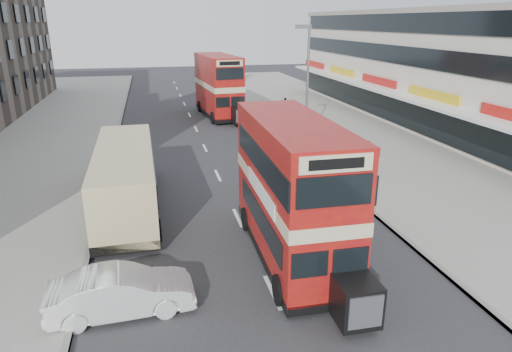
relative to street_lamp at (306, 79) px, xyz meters
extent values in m
plane|color=#28282B|center=(-6.52, -18.00, -4.78)|extent=(160.00, 160.00, 0.00)
cube|color=#28282B|center=(-6.52, 2.00, -4.78)|extent=(12.00, 90.00, 0.01)
cube|color=gray|center=(5.48, 2.00, -4.71)|extent=(12.00, 90.00, 0.15)
cube|color=gray|center=(-18.52, 2.00, -4.71)|extent=(12.00, 90.00, 0.15)
cube|color=gray|center=(-12.62, 2.00, -4.71)|extent=(0.20, 90.00, 0.16)
cube|color=gray|center=(-0.42, 2.00, -4.71)|extent=(0.20, 90.00, 0.16)
cube|color=beige|center=(13.48, 4.00, -0.28)|extent=(8.00, 46.00, 9.00)
cube|color=black|center=(9.43, 4.00, -3.18)|extent=(0.10, 44.00, 2.40)
cube|color=gray|center=(13.48, 4.00, 4.32)|extent=(8.20, 46.20, 0.40)
cube|color=white|center=(8.58, 4.00, -1.78)|extent=(1.80, 44.00, 0.20)
cylinder|color=slate|center=(0.08, 0.00, -0.78)|extent=(0.16, 0.16, 8.00)
cube|color=slate|center=(-0.32, 0.00, 3.22)|extent=(1.00, 0.20, 0.25)
cube|color=black|center=(-5.24, -13.71, -4.44)|extent=(2.59, 7.88, 0.34)
cube|color=maroon|center=(-5.24, -13.71, -3.26)|extent=(2.57, 7.88, 2.16)
cube|color=beige|center=(-5.24, -13.71, -2.04)|extent=(2.61, 7.92, 0.44)
cube|color=maroon|center=(-5.24, -13.71, -0.86)|extent=(2.57, 7.88, 2.06)
cube|color=maroon|center=(-5.24, -13.71, 0.25)|extent=(2.59, 7.90, 0.25)
cube|color=black|center=(-4.70, -18.23, -3.90)|extent=(1.19, 1.19, 1.27)
cube|color=black|center=(-3.89, 12.88, -4.42)|extent=(3.36, 8.53, 0.36)
cube|color=maroon|center=(-3.89, 12.88, -3.17)|extent=(3.34, 8.52, 2.29)
cube|color=beige|center=(-3.89, 12.88, -1.87)|extent=(3.38, 8.57, 0.47)
cube|color=maroon|center=(-3.89, 12.88, -0.62)|extent=(3.34, 8.52, 2.18)
cube|color=maroon|center=(-3.89, 12.88, 0.55)|extent=(3.36, 8.55, 0.26)
cube|color=black|center=(-2.82, 8.17, -3.85)|extent=(1.36, 1.36, 1.35)
cube|color=black|center=(-11.32, -7.63, -4.38)|extent=(2.71, 10.09, 0.40)
cube|color=tan|center=(-11.32, -7.63, -3.23)|extent=(2.69, 10.09, 2.61)
imported|color=white|center=(-11.18, -16.00, -4.08)|extent=(4.33, 1.69, 1.41)
imported|color=maroon|center=(-1.58, 0.00, -4.14)|extent=(4.49, 1.86, 1.30)
imported|color=orange|center=(-1.57, 3.03, -4.22)|extent=(4.14, 2.06, 1.13)
imported|color=gray|center=(1.74, -5.63, -3.72)|extent=(0.69, 0.48, 1.84)
imported|color=gray|center=(2.05, 11.49, -3.87)|extent=(0.94, 0.52, 1.52)
imported|color=gray|center=(-2.03, 4.67, -4.38)|extent=(0.60, 1.56, 0.81)
imported|color=black|center=(-2.03, 4.67, -3.46)|extent=(0.73, 0.50, 1.96)
camera|label=1|loc=(-9.90, -28.17, 3.56)|focal=31.69mm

